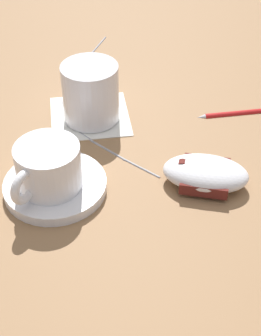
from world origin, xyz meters
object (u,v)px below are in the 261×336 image
(computer_mouse, at_px, (205,173))
(saucer, at_px, (55,186))
(coffee_cup, at_px, (47,167))
(pen, at_px, (250,110))
(drinking_glass, at_px, (91,93))

(computer_mouse, bearing_deg, saucer, -70.57)
(coffee_cup, relative_size, pen, 0.71)
(computer_mouse, distance_m, pen, 0.18)
(coffee_cup, height_order, pen, coffee_cup)
(drinking_glass, xyz_separation_m, pen, (-0.08, 0.22, -0.04))
(computer_mouse, relative_size, drinking_glass, 1.33)
(computer_mouse, relative_size, pen, 0.76)
(coffee_cup, distance_m, computer_mouse, 0.19)
(saucer, distance_m, coffee_cup, 0.04)
(saucer, bearing_deg, pen, 137.61)
(computer_mouse, bearing_deg, coffee_cup, -68.98)
(pen, bearing_deg, computer_mouse, -12.73)
(drinking_glass, distance_m, pen, 0.24)
(computer_mouse, bearing_deg, drinking_glass, -117.65)
(saucer, distance_m, pen, 0.32)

